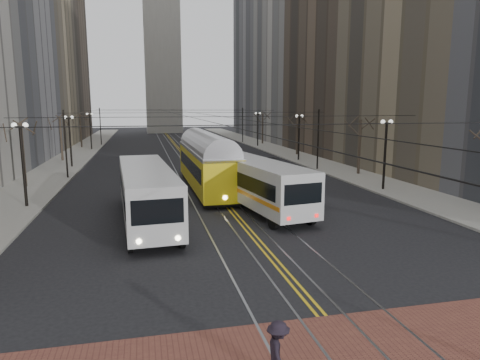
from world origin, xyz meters
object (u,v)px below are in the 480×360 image
transit_bus (147,195)px  rear_bus (256,184)px  cargo_van (297,190)px  sedan_grey (274,165)px  pedestrian_d (278,352)px  streetcar (207,167)px  sedan_silver (218,152)px

transit_bus → rear_bus: size_ratio=1.05×
cargo_van → sedan_grey: (2.65, 14.24, -0.21)m
pedestrian_d → sedan_grey: bearing=-13.3°
streetcar → sedan_silver: streetcar is taller
streetcar → pedestrian_d: 26.06m
sedan_grey → sedan_silver: bearing=100.6°
transit_bus → cargo_van: transit_bus is taller
sedan_grey → pedestrian_d: sedan_grey is taller
cargo_van → pedestrian_d: (-7.54, -19.00, -0.21)m
cargo_van → sedan_silver: size_ratio=0.92×
rear_bus → transit_bus: bearing=-174.3°
transit_bus → streetcar: bearing=58.2°
streetcar → rear_bus: (2.30, -7.53, -0.19)m
streetcar → transit_bus: bearing=-118.7°
transit_bus → sedan_grey: bearing=48.0°
cargo_van → sedan_grey: size_ratio=0.96×
sedan_silver → pedestrian_d: sedan_silver is taller
sedan_silver → cargo_van: bearing=-92.2°
streetcar → sedan_silver: size_ratio=3.08×
sedan_silver → rear_bus: bearing=-98.6°
streetcar → rear_bus: size_ratio=1.23×
sedan_silver → pedestrian_d: bearing=-102.0°
pedestrian_d → rear_bus: bearing=-9.4°
streetcar → cargo_van: streetcar is taller
transit_bus → rear_bus: transit_bus is taller
streetcar → cargo_van: 8.93m
sedan_grey → pedestrian_d: 34.77m
transit_bus → sedan_grey: size_ratio=2.76×
cargo_van → pedestrian_d: cargo_van is taller
transit_bus → pedestrian_d: (3.06, -16.46, -0.85)m
cargo_van → sedan_grey: 14.49m
sedan_grey → sedan_silver: 14.47m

